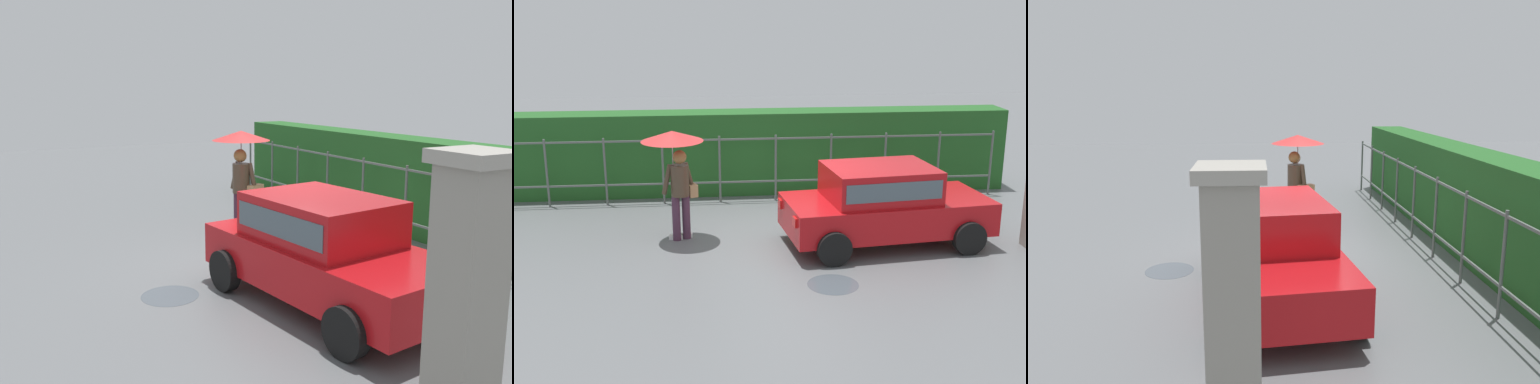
# 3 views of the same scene
# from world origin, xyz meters

# --- Properties ---
(ground_plane) EXTENTS (40.00, 40.00, 0.00)m
(ground_plane) POSITION_xyz_m (0.00, 0.00, 0.00)
(ground_plane) COLOR slate
(car) EXTENTS (3.89, 2.21, 1.48)m
(car) POSITION_xyz_m (1.56, -0.34, 0.80)
(car) COLOR #B71116
(car) RESTS_ON ground
(pedestrian) EXTENTS (1.14, 1.14, 2.07)m
(pedestrian) POSITION_xyz_m (-2.20, 0.29, 1.59)
(pedestrian) COLOR #47283D
(pedestrian) RESTS_ON ground
(gate_pillar) EXTENTS (0.60, 0.60, 2.42)m
(gate_pillar) POSITION_xyz_m (4.35, -0.84, 1.24)
(gate_pillar) COLOR gray
(gate_pillar) RESTS_ON ground
(fence_section) EXTENTS (11.27, 0.05, 1.50)m
(fence_section) POSITION_xyz_m (-0.72, 2.63, 0.83)
(fence_section) COLOR #59605B
(fence_section) RESTS_ON ground
(hedge_row) EXTENTS (12.22, 0.90, 1.90)m
(hedge_row) POSITION_xyz_m (-0.72, 3.46, 0.95)
(hedge_row) COLOR #235B23
(hedge_row) RESTS_ON ground
(puddle_near) EXTENTS (0.82, 0.82, 0.00)m
(puddle_near) POSITION_xyz_m (0.31, -2.10, 0.00)
(puddle_near) COLOR #4C545B
(puddle_near) RESTS_ON ground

